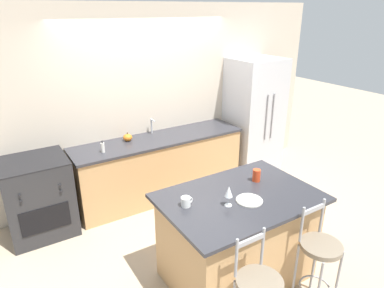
% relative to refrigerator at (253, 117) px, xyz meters
% --- Properties ---
extents(ground_plane, '(18.00, 18.00, 0.00)m').
position_rel_refrigerator_xyz_m(ground_plane, '(-1.71, -0.33, -0.95)').
color(ground_plane, tan).
extents(wall_back, '(6.00, 0.07, 2.70)m').
position_rel_refrigerator_xyz_m(wall_back, '(-1.71, 0.38, 0.40)').
color(wall_back, beige).
rests_on(wall_back, ground_plane).
extents(back_counter, '(2.48, 0.69, 0.91)m').
position_rel_refrigerator_xyz_m(back_counter, '(-1.71, 0.05, -0.49)').
color(back_counter, tan).
rests_on(back_counter, ground_plane).
extents(sink_faucet, '(0.02, 0.13, 0.22)m').
position_rel_refrigerator_xyz_m(sink_faucet, '(-1.71, 0.25, 0.10)').
color(sink_faucet, '#ADAFB5').
rests_on(sink_faucet, back_counter).
extents(kitchen_island, '(1.51, 1.04, 0.95)m').
position_rel_refrigerator_xyz_m(kitchen_island, '(-1.81, -1.87, -0.47)').
color(kitchen_island, tan).
rests_on(kitchen_island, ground_plane).
extents(refrigerator, '(0.79, 0.74, 1.90)m').
position_rel_refrigerator_xyz_m(refrigerator, '(0.00, 0.00, 0.00)').
color(refrigerator, '#BCBCC1').
rests_on(refrigerator, ground_plane).
extents(oven_range, '(0.75, 0.71, 0.97)m').
position_rel_refrigerator_xyz_m(oven_range, '(-3.38, 0.01, -0.46)').
color(oven_range, '#28282B').
rests_on(oven_range, ground_plane).
extents(bar_stool_far, '(0.37, 0.37, 1.03)m').
position_rel_refrigerator_xyz_m(bar_stool_far, '(-1.43, -2.55, -0.39)').
color(bar_stool_far, '#99999E').
rests_on(bar_stool_far, ground_plane).
extents(dinner_plate, '(0.25, 0.25, 0.02)m').
position_rel_refrigerator_xyz_m(dinner_plate, '(-1.79, -1.98, 0.00)').
color(dinner_plate, beige).
rests_on(dinner_plate, kitchen_island).
extents(wine_glass, '(0.07, 0.07, 0.20)m').
position_rel_refrigerator_xyz_m(wine_glass, '(-2.00, -1.94, 0.14)').
color(wine_glass, white).
rests_on(wine_glass, kitchen_island).
extents(coffee_mug, '(0.12, 0.09, 0.09)m').
position_rel_refrigerator_xyz_m(coffee_mug, '(-2.33, -1.74, 0.04)').
color(coffee_mug, white).
rests_on(coffee_mug, kitchen_island).
extents(tumbler_cup, '(0.08, 0.08, 0.13)m').
position_rel_refrigerator_xyz_m(tumbler_cup, '(-1.46, -1.71, 0.06)').
color(tumbler_cup, red).
rests_on(tumbler_cup, kitchen_island).
extents(pumpkin_decoration, '(0.12, 0.12, 0.12)m').
position_rel_refrigerator_xyz_m(pumpkin_decoration, '(-2.13, 0.16, 0.01)').
color(pumpkin_decoration, orange).
rests_on(pumpkin_decoration, back_counter).
extents(soap_bottle, '(0.05, 0.05, 0.16)m').
position_rel_refrigerator_xyz_m(soap_bottle, '(-2.55, -0.06, 0.03)').
color(soap_bottle, silver).
rests_on(soap_bottle, back_counter).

